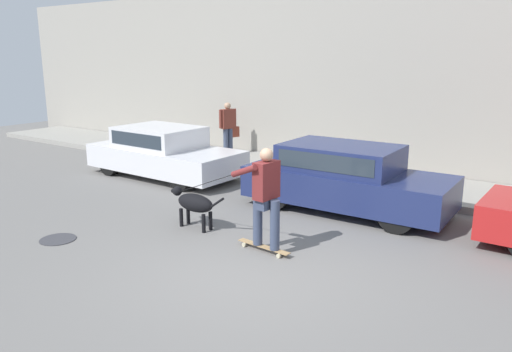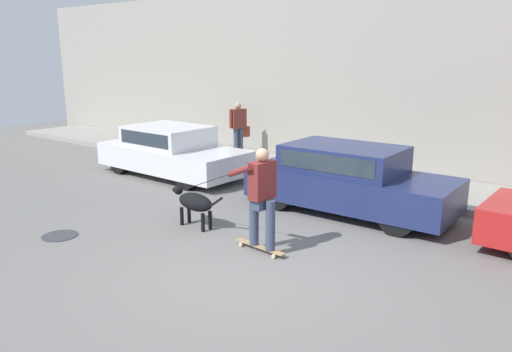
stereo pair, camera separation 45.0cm
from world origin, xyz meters
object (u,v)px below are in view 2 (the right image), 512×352
parked_car_0 (172,152)px  dog (194,202)px  skateboarder (262,194)px  fire_hydrant (144,147)px  parked_car_1 (348,180)px  pedestrian_with_bag (239,126)px

parked_car_0 → dog: 4.21m
skateboarder → fire_hydrant: skateboarder is taller
skateboarder → fire_hydrant: 8.14m
parked_car_0 → parked_car_1: (5.14, -0.00, 0.04)m
parked_car_0 → dog: size_ratio=3.30×
fire_hydrant → parked_car_1: bearing=-6.9°
skateboarder → dog: bearing=-1.5°
dog → fire_hydrant: (-5.55, 3.43, -0.09)m
dog → skateboarder: size_ratio=0.49×
dog → fire_hydrant: fire_hydrant is taller
dog → skateboarder: 1.79m
dog → parked_car_1: bearing=-123.0°
parked_car_1 → pedestrian_with_bag: size_ratio=2.63×
parked_car_1 → skateboarder: 2.78m
parked_car_1 → fire_hydrant: parked_car_1 is taller
parked_car_1 → parked_car_0: bearing=178.9°
fire_hydrant → parked_car_0: bearing=-21.8°
parked_car_0 → fire_hydrant: bearing=159.4°
skateboarder → pedestrian_with_bag: 7.44m
skateboarder → parked_car_0: bearing=-23.2°
parked_car_1 → pedestrian_with_bag: pedestrian_with_bag is taller
parked_car_0 → fire_hydrant: (-2.21, 0.88, -0.24)m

